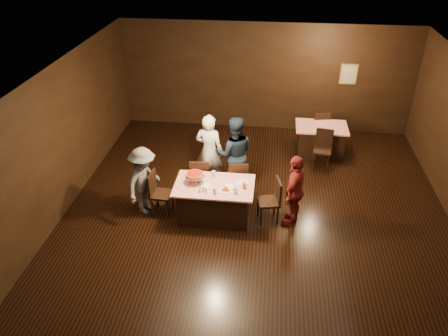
{
  "coord_description": "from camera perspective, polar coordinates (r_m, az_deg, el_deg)",
  "views": [
    {
      "loc": [
        0.2,
        -6.63,
        5.59
      ],
      "look_at": [
        -0.69,
        0.91,
        1.0
      ],
      "focal_mm": 35.0,
      "sensor_mm": 36.0,
      "label": 1
    }
  ],
  "objects": [
    {
      "name": "main_table",
      "position": [
        8.97,
        -1.26,
        -4.29
      ],
      "size": [
        1.6,
        1.0,
        0.77
      ],
      "primitive_type": "cube",
      "color": "#AD140B",
      "rests_on": "ground"
    },
    {
      "name": "diner_white_jacket",
      "position": [
        9.76,
        -1.94,
        2.26
      ],
      "size": [
        0.71,
        0.53,
        1.75
      ],
      "primitive_type": "imported",
      "rotation": [
        0.0,
        0.0,
        2.94
      ],
      "color": "silver",
      "rests_on": "ground"
    },
    {
      "name": "chair_end_right",
      "position": [
        8.86,
        5.82,
        -4.27
      ],
      "size": [
        0.5,
        0.5,
        0.95
      ],
      "primitive_type": "cube",
      "rotation": [
        0.0,
        0.0,
        -1.36
      ],
      "color": "black",
      "rests_on": "ground"
    },
    {
      "name": "chair_end_left",
      "position": [
        9.12,
        -8.14,
        -3.31
      ],
      "size": [
        0.45,
        0.45,
        0.95
      ],
      "primitive_type": "cube",
      "rotation": [
        0.0,
        0.0,
        1.5
      ],
      "color": "black",
      "rests_on": "ground"
    },
    {
      "name": "chair_back_near",
      "position": [
        10.9,
        12.75,
        2.35
      ],
      "size": [
        0.48,
        0.48,
        0.95
      ],
      "primitive_type": "cube",
      "rotation": [
        0.0,
        0.0,
        -0.16
      ],
      "color": "black",
      "rests_on": "ground"
    },
    {
      "name": "condiments",
      "position": [
        8.52,
        -2.75,
        -2.92
      ],
      "size": [
        0.17,
        0.1,
        0.09
      ],
      "color": "silver",
      "rests_on": "main_table"
    },
    {
      "name": "room",
      "position": [
        7.48,
        4.44,
        3.6
      ],
      "size": [
        10.0,
        10.04,
        3.02
      ],
      "color": "black",
      "rests_on": "ground"
    },
    {
      "name": "diner_grey_knit",
      "position": [
        9.08,
        -10.44,
        -1.65
      ],
      "size": [
        0.85,
        1.09,
        1.49
      ],
      "primitive_type": "imported",
      "rotation": [
        0.0,
        0.0,
        1.23
      ],
      "color": "slate",
      "rests_on": "ground"
    },
    {
      "name": "plate_empty",
      "position": [
        8.83,
        2.39,
        -1.89
      ],
      "size": [
        0.25,
        0.25,
        0.01
      ],
      "primitive_type": "cylinder",
      "color": "white",
      "rests_on": "main_table"
    },
    {
      "name": "chair_back_far",
      "position": [
        12.05,
        12.29,
        5.31
      ],
      "size": [
        0.5,
        0.5,
        0.95
      ],
      "primitive_type": "cube",
      "rotation": [
        0.0,
        0.0,
        3.35
      ],
      "color": "black",
      "rests_on": "ground"
    },
    {
      "name": "chair_far_left",
      "position": [
        9.59,
        -3.03,
        -1.1
      ],
      "size": [
        0.42,
        0.42,
        0.95
      ],
      "primitive_type": "cube",
      "rotation": [
        0.0,
        0.0,
        3.15
      ],
      "color": "black",
      "rests_on": "ground"
    },
    {
      "name": "glass_front_right",
      "position": [
        8.47,
        1.5,
        -2.96
      ],
      "size": [
        0.08,
        0.08,
        0.14
      ],
      "primitive_type": "cylinder",
      "color": "silver",
      "rests_on": "main_table"
    },
    {
      "name": "pizza_stand",
      "position": [
        8.76,
        -3.85,
        -0.89
      ],
      "size": [
        0.38,
        0.38,
        0.22
      ],
      "color": "black",
      "rests_on": "main_table"
    },
    {
      "name": "plate_with_slice",
      "position": [
        8.57,
        0.21,
        -2.86
      ],
      "size": [
        0.25,
        0.25,
        0.06
      ],
      "color": "white",
      "rests_on": "main_table"
    },
    {
      "name": "chair_far_right",
      "position": [
        9.5,
        1.74,
        -1.4
      ],
      "size": [
        0.49,
        0.49,
        0.95
      ],
      "primitive_type": "cube",
      "rotation": [
        0.0,
        0.0,
        3.34
      ],
      "color": "black",
      "rests_on": "ground"
    },
    {
      "name": "glass_amber",
      "position": [
        8.62,
        2.62,
        -2.28
      ],
      "size": [
        0.08,
        0.08,
        0.14
      ],
      "primitive_type": "cylinder",
      "color": "#BF7F26",
      "rests_on": "main_table"
    },
    {
      "name": "back_table",
      "position": [
        11.55,
        12.44,
        3.62
      ],
      "size": [
        1.3,
        0.9,
        0.77
      ],
      "primitive_type": "cube",
      "color": "#AE0E0B",
      "rests_on": "ground"
    },
    {
      "name": "napkin_left",
      "position": [
        8.73,
        -2.31,
        -2.33
      ],
      "size": [
        0.21,
        0.21,
        0.01
      ],
      "primitive_type": "cube",
      "rotation": [
        0.0,
        0.0,
        -0.35
      ],
      "color": "white",
      "rests_on": "main_table"
    },
    {
      "name": "napkin_center",
      "position": [
        8.72,
        0.67,
        -2.34
      ],
      "size": [
        0.19,
        0.19,
        0.01
      ],
      "primitive_type": "cube",
      "rotation": [
        0.0,
        0.0,
        0.21
      ],
      "color": "white",
      "rests_on": "main_table"
    },
    {
      "name": "diner_navy_hoodie",
      "position": [
        9.63,
        1.36,
        1.88
      ],
      "size": [
        0.93,
        0.77,
        1.76
      ],
      "primitive_type": "imported",
      "rotation": [
        0.0,
        0.0,
        3.27
      ],
      "color": "#141F2F",
      "rests_on": "ground"
    },
    {
      "name": "diner_red_shirt",
      "position": [
        8.69,
        9.22,
        -2.92
      ],
      "size": [
        0.66,
        0.98,
        1.55
      ],
      "primitive_type": "imported",
      "rotation": [
        0.0,
        0.0,
        -1.92
      ],
      "color": "maroon",
      "rests_on": "ground"
    },
    {
      "name": "glass_front_left",
      "position": [
        8.46,
        -1.23,
        -2.97
      ],
      "size": [
        0.08,
        0.08,
        0.14
      ],
      "primitive_type": "cylinder",
      "color": "silver",
      "rests_on": "main_table"
    },
    {
      "name": "glass_back",
      "position": [
        8.97,
        -1.35,
        -0.79
      ],
      "size": [
        0.08,
        0.08,
        0.14
      ],
      "primitive_type": "cylinder",
      "color": "silver",
      "rests_on": "main_table"
    }
  ]
}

